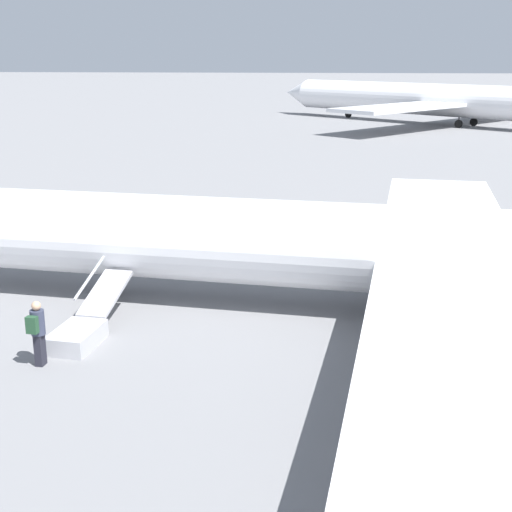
% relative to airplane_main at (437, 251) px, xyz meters
% --- Properties ---
extents(ground_plane, '(600.00, 600.00, 0.00)m').
position_rel_airplane_main_xyz_m(ground_plane, '(1.02, -0.11, -2.11)').
color(ground_plane, slate).
extents(airplane_main, '(35.16, 27.05, 7.07)m').
position_rel_airplane_main_xyz_m(airplane_main, '(0.00, 0.00, 0.00)').
color(airplane_main, white).
rests_on(airplane_main, ground).
extents(airplane_taxiing_distant, '(39.55, 34.75, 9.38)m').
position_rel_airplane_main_xyz_m(airplane_taxiing_distant, '(-9.39, -62.81, 0.68)').
color(airplane_taxiing_distant, white).
rests_on(airplane_taxiing_distant, ground).
extents(boarding_stairs, '(1.44, 4.11, 1.74)m').
position_rel_airplane_main_xyz_m(boarding_stairs, '(9.99, 2.78, -1.73)').
color(boarding_stairs, '#B2B2B7').
rests_on(boarding_stairs, ground).
extents(passenger, '(0.36, 0.55, 1.74)m').
position_rel_airplane_main_xyz_m(passenger, '(10.53, 4.53, -1.10)').
color(passenger, '#23232D').
rests_on(passenger, ground).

